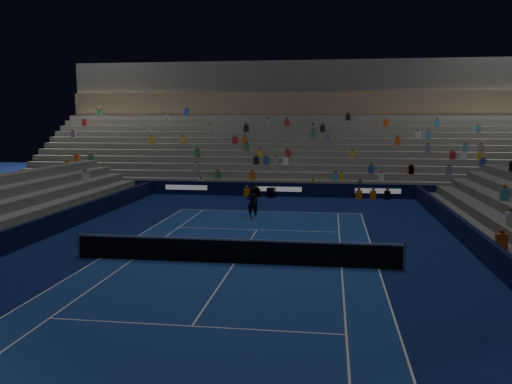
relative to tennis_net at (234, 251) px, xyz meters
name	(u,v)px	position (x,y,z in m)	size (l,w,h in m)	color
ground	(234,264)	(0.00, 0.00, -0.50)	(90.00, 90.00, 0.00)	#0C184C
court_surface	(234,263)	(0.00, 0.00, -0.50)	(10.97, 23.77, 0.01)	navy
sponsor_barrier_far	(280,190)	(0.00, 18.50, 0.00)	(44.00, 0.25, 1.00)	black
sponsor_barrier_east	(498,260)	(9.70, 0.00, 0.00)	(0.25, 37.00, 1.00)	black
sponsor_barrier_west	(3,243)	(-9.70, 0.00, 0.00)	(0.25, 37.00, 1.00)	black
grandstand_main	(290,144)	(0.00, 27.90, 2.87)	(44.00, 15.20, 11.20)	slate
tennis_net	(234,251)	(0.00, 0.00, 0.00)	(12.90, 0.10, 1.10)	#B2B2B7
tennis_player	(253,202)	(-0.71, 9.59, 0.40)	(0.66, 0.43, 1.81)	black
broadcast_camera	(271,192)	(-0.59, 17.96, -0.16)	(0.60, 1.02, 0.67)	black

